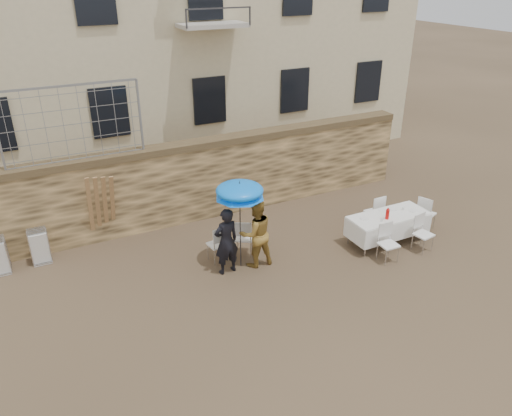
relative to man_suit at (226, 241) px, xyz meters
name	(u,v)px	position (x,y,z in m)	size (l,w,h in m)	color
ground	(287,315)	(0.44, -2.03, -0.82)	(80.00, 80.00, 0.00)	brown
stone_wall	(198,181)	(0.44, 2.97, 0.28)	(13.00, 0.50, 2.20)	olive
chain_link_fence	(73,124)	(-2.56, 2.97, 2.28)	(3.20, 0.06, 1.80)	gray
man_suit	(226,241)	(0.00, 0.00, 0.00)	(0.60, 0.39, 1.63)	black
woman_dress	(256,233)	(0.75, 0.00, 0.03)	(0.82, 0.64, 1.69)	gold
umbrella	(240,193)	(0.40, 0.10, 1.08)	(1.12, 1.12, 2.01)	#3F3F44
couple_chair_left	(217,243)	(0.00, 0.55, -0.34)	(0.48, 0.48, 0.96)	white
couple_chair_right	(244,237)	(0.70, 0.55, -0.34)	(0.48, 0.48, 0.96)	white
banquet_table	(389,216)	(4.25, -0.55, -0.09)	(2.10, 0.85, 0.78)	white
soda_bottle	(387,214)	(4.05, -0.70, 0.09)	(0.09, 0.09, 0.26)	red
table_chair_front_left	(389,244)	(3.65, -1.30, -0.34)	(0.48, 0.48, 0.96)	white
table_chair_front_right	(424,234)	(4.75, -1.30, -0.34)	(0.48, 0.48, 0.96)	white
table_chair_back	(374,211)	(4.45, 0.25, -0.34)	(0.48, 0.48, 0.96)	white
table_chair_side	(426,213)	(5.65, -0.45, -0.34)	(0.48, 0.48, 0.96)	white
chair_stack_right	(39,243)	(-3.81, 2.51, -0.36)	(0.46, 0.47, 0.92)	white
wood_planks	(103,209)	(-2.21, 2.58, 0.18)	(0.70, 0.20, 2.00)	#A37749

